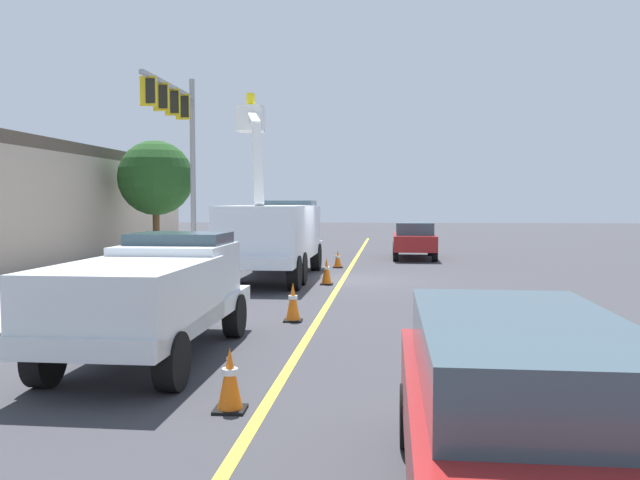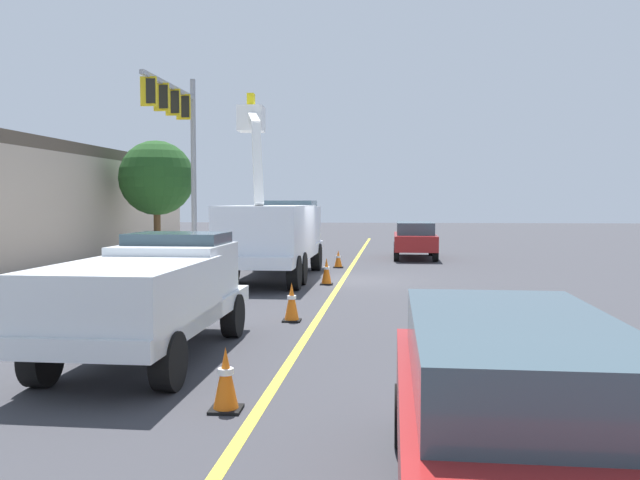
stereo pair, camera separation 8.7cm
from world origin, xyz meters
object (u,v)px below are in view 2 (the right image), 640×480
at_px(trailing_sedan, 515,407).
at_px(traffic_signal_mast, 179,127).
at_px(service_pickup_truck, 150,293).
at_px(traffic_cone_leading, 226,380).
at_px(passing_minivan, 415,237).
at_px(traffic_cone_trailing, 338,259).
at_px(traffic_cone_mid_rear, 326,271).
at_px(utility_bucket_truck, 274,232).
at_px(traffic_cone_mid_front, 292,302).

xyz_separation_m(trailing_sedan, traffic_signal_mast, (19.91, 8.62, 4.58)).
height_order(service_pickup_truck, traffic_cone_leading, service_pickup_truck).
relative_size(passing_minivan, traffic_cone_trailing, 6.95).
bearing_deg(traffic_cone_mid_rear, utility_bucket_truck, 49.17).
xyz_separation_m(passing_minivan, traffic_cone_leading, (-22.76, 3.95, -0.57)).
bearing_deg(traffic_cone_trailing, passing_minivan, -35.78).
bearing_deg(traffic_cone_trailing, service_pickup_truck, 170.96).
bearing_deg(traffic_signal_mast, traffic_cone_mid_rear, -126.81).
height_order(utility_bucket_truck, traffic_cone_leading, utility_bucket_truck).
relative_size(passing_minivan, traffic_cone_mid_rear, 5.66).
bearing_deg(trailing_sedan, traffic_cone_trailing, 6.64).
relative_size(utility_bucket_truck, traffic_signal_mast, 1.07).
xyz_separation_m(trailing_sedan, traffic_cone_leading, (2.67, 3.00, -0.57)).
height_order(utility_bucket_truck, traffic_cone_mid_rear, utility_bucket_truck).
xyz_separation_m(service_pickup_truck, trailing_sedan, (-5.33, -4.87, -0.15)).
xyz_separation_m(utility_bucket_truck, traffic_cone_leading, (-14.34, -1.45, -1.20)).
xyz_separation_m(traffic_cone_mid_rear, traffic_cone_trailing, (5.39, -0.13, -0.08)).
height_order(service_pickup_truck, traffic_cone_trailing, service_pickup_truck).
bearing_deg(traffic_cone_leading, trailing_sedan, -131.65).
distance_m(passing_minivan, traffic_cone_trailing, 5.79).
relative_size(passing_minivan, trailing_sedan, 1.00).
bearing_deg(traffic_signal_mast, passing_minivan, -60.05).
bearing_deg(trailing_sedan, traffic_cone_mid_rear, 9.39).
bearing_deg(passing_minivan, traffic_cone_trailing, 144.22).
distance_m(utility_bucket_truck, traffic_signal_mast, 6.44).
xyz_separation_m(service_pickup_truck, traffic_cone_trailing, (15.42, -2.45, -0.77)).
xyz_separation_m(passing_minivan, traffic_cone_mid_rear, (-10.06, 3.49, -0.55)).
distance_m(service_pickup_truck, traffic_signal_mast, 15.69).
height_order(traffic_cone_mid_rear, traffic_signal_mast, traffic_signal_mast).
height_order(passing_minivan, trailing_sedan, same).
bearing_deg(utility_bucket_truck, traffic_cone_trailing, -28.58).
distance_m(passing_minivan, traffic_cone_mid_rear, 10.67).
height_order(traffic_cone_mid_front, traffic_cone_mid_rear, traffic_cone_mid_front).
height_order(utility_bucket_truck, trailing_sedan, utility_bucket_truck).
height_order(traffic_cone_mid_rear, traffic_cone_trailing, traffic_cone_mid_rear).
bearing_deg(traffic_cone_leading, passing_minivan, -9.85).
relative_size(traffic_cone_mid_front, traffic_cone_mid_rear, 1.01).
height_order(service_pickup_truck, passing_minivan, service_pickup_truck).
bearing_deg(traffic_cone_leading, traffic_cone_trailing, -1.85).
relative_size(utility_bucket_truck, traffic_cone_mid_front, 9.56).
relative_size(traffic_cone_leading, traffic_signal_mast, 0.11).
bearing_deg(traffic_signal_mast, traffic_cone_leading, -161.95).
relative_size(traffic_cone_leading, traffic_cone_mid_rear, 0.95).
xyz_separation_m(utility_bucket_truck, traffic_cone_mid_front, (-8.11, -1.56, -1.17)).
bearing_deg(traffic_cone_mid_front, passing_minivan, -13.12).
distance_m(service_pickup_truck, traffic_cone_mid_front, 4.14).
relative_size(utility_bucket_truck, traffic_cone_trailing, 11.83).
xyz_separation_m(passing_minivan, traffic_signal_mast, (-5.51, 9.57, 4.58)).
relative_size(service_pickup_truck, traffic_cone_trailing, 8.10).
bearing_deg(traffic_cone_leading, traffic_cone_mid_rear, -2.07).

